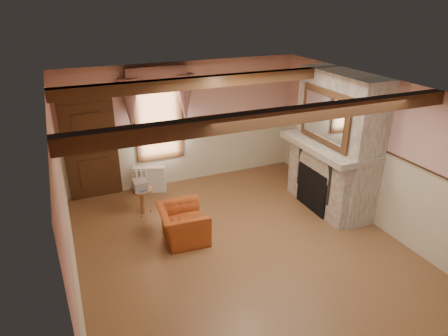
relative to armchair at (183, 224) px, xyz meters
name	(u,v)px	position (x,y,z in m)	size (l,w,h in m)	color
floor	(239,244)	(0.85, -0.59, -0.31)	(5.50, 6.00, 0.01)	brown
ceiling	(241,90)	(0.85, -0.59, 2.49)	(5.50, 6.00, 0.01)	silver
wall_back	(184,124)	(0.85, 2.41, 1.09)	(5.50, 0.02, 2.80)	#CF998F
wall_front	(365,286)	(0.85, -3.59, 1.09)	(5.50, 0.02, 2.80)	#CF998F
wall_left	(63,205)	(-1.90, -0.59, 1.09)	(0.02, 6.00, 2.80)	#CF998F
wall_right	(371,150)	(3.60, -0.59, 1.09)	(0.02, 6.00, 2.80)	#CF998F
wainscot	(239,208)	(0.85, -0.59, 0.44)	(5.50, 6.00, 1.50)	beige
chair_rail	(240,168)	(0.85, -0.59, 1.19)	(5.50, 6.00, 0.08)	black
firebox	(315,189)	(2.85, 0.01, 0.14)	(0.20, 0.95, 0.90)	black
armchair	(183,224)	(0.00, 0.00, 0.00)	(0.95, 0.83, 0.62)	#994219
side_table	(142,201)	(-0.48, 1.20, -0.03)	(0.46, 0.46, 0.55)	brown
book_stack	(140,185)	(-0.50, 1.17, 0.34)	(0.26, 0.32, 0.20)	#B7AD8C
radiator	(150,179)	(-0.10, 2.11, -0.01)	(0.70, 0.18, 0.60)	silver
bowl	(329,140)	(3.10, 0.04, 1.15)	(0.34, 0.34, 0.08)	brown
mantel_clock	(307,126)	(3.10, 0.82, 1.21)	(0.14, 0.24, 0.20)	black
oil_lamp	(321,132)	(3.10, 0.31, 1.25)	(0.11, 0.11, 0.28)	gold
candle_red	(354,151)	(3.10, -0.70, 1.19)	(0.06, 0.06, 0.16)	#9E2713
jar_yellow	(350,150)	(3.10, -0.60, 1.17)	(0.06, 0.06, 0.12)	gold
fireplace	(337,142)	(3.28, 0.01, 1.09)	(0.85, 2.00, 2.80)	gray
mantel	(329,146)	(3.10, 0.01, 1.05)	(1.05, 2.05, 0.12)	gray
overmantel_mirror	(325,117)	(2.91, 0.01, 1.66)	(0.06, 1.44, 1.04)	silver
door	(91,152)	(-1.25, 2.35, 0.74)	(1.10, 0.10, 2.10)	black
window	(158,116)	(0.25, 2.38, 1.34)	(1.06, 0.08, 2.02)	white
window_drapes	(157,90)	(0.25, 2.29, 1.94)	(1.30, 0.14, 1.40)	gray
ceiling_beam_front	(282,117)	(0.85, -1.79, 2.39)	(5.50, 0.18, 0.20)	black
ceiling_beam_back	(212,81)	(0.85, 0.61, 2.39)	(5.50, 0.18, 0.20)	black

